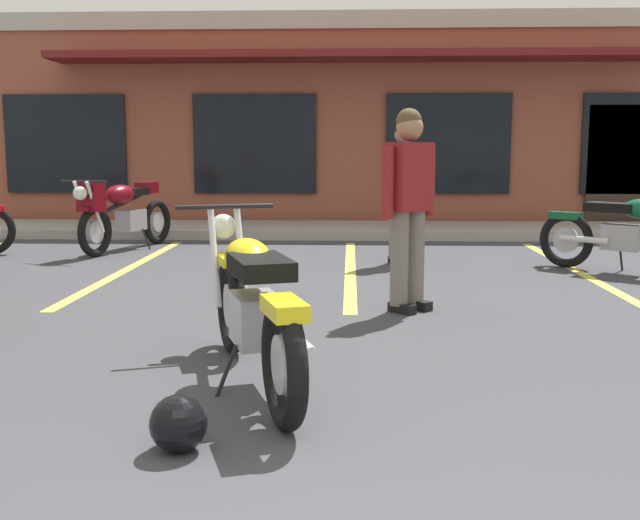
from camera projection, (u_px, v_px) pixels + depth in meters
ground_plane at (350, 354)px, 4.93m from camera, size 80.00×80.00×0.00m
sidewalk_kerb at (350, 230)px, 12.01m from camera, size 22.00×1.80×0.14m
brick_storefront_building at (351, 126)px, 15.56m from camera, size 16.62×6.51×3.67m
painted_stall_lines at (350, 269)px, 8.46m from camera, size 10.24×4.80×0.01m
motorcycle_foreground_classic at (252, 305)px, 4.25m from camera, size 1.01×2.03×0.98m
motorcycle_black_cruiser at (122, 212)px, 9.93m from camera, size 0.95×2.05×0.98m
motorcycle_silver_naked at (632, 232)px, 8.03m from camera, size 1.73×1.56×0.98m
person_in_black_shirt at (409, 197)px, 6.14m from camera, size 0.51×0.48×1.68m
person_in_shorts_foreground at (403, 183)px, 8.81m from camera, size 0.57×0.41×1.68m
helmet_on_pavement at (179, 423)px, 3.32m from camera, size 0.26×0.26×0.26m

